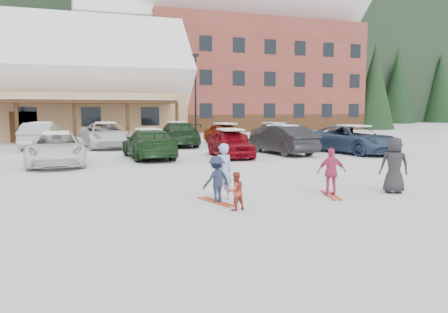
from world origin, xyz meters
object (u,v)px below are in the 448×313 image
object	(u,v)px
lamp_post	(196,91)
parked_car_5	(282,140)
alpine_hotel	(231,55)
parked_car_3	(149,144)
parked_car_12	(225,134)
child_magenta	(331,172)
parked_car_2	(57,149)
toddler_red	(236,191)
parked_car_4	(230,143)
parked_car_11	(178,134)
parked_car_9	(41,136)
adult_skier	(223,172)
parked_car_13	(274,133)
day_lodge	(0,89)
child_navy	(217,179)
parked_car_6	(353,139)
bystander_dark	(394,165)
parked_car_10	(106,135)

from	to	relation	value
lamp_post	parked_car_5	xyz separation A→B (m)	(0.62, -14.62, -3.10)
alpine_hotel	lamp_post	bearing A→B (deg)	-121.13
parked_car_3	parked_car_12	distance (m)	9.14
child_magenta	parked_car_2	xyz separation A→B (m)	(-7.26, 9.63, 0.03)
toddler_red	parked_car_5	distance (m)	13.25
parked_car_12	parked_car_4	bearing A→B (deg)	-115.23
parked_car_5	parked_car_11	xyz separation A→B (m)	(-4.08, 6.66, 0.01)
parked_car_5	parked_car_11	distance (m)	7.81
alpine_hotel	parked_car_9	world-z (taller)	alpine_hotel
adult_skier	parked_car_2	xyz separation A→B (m)	(-4.27, 9.17, -0.06)
parked_car_11	parked_car_13	bearing A→B (deg)	-170.86
day_lodge	parked_car_3	size ratio (longest dim) A/B	5.96
child_magenta	parked_car_13	distance (m)	19.38
parked_car_2	child_navy	bearing A→B (deg)	-66.31
child_navy	child_magenta	distance (m)	3.25
adult_skier	parked_car_6	world-z (taller)	adult_skier
adult_skier	parked_car_6	bearing A→B (deg)	-145.74
parked_car_2	parked_car_12	bearing A→B (deg)	37.45
adult_skier	toddler_red	distance (m)	1.23
parked_car_13	parked_car_11	bearing A→B (deg)	-2.96
bystander_dark	parked_car_5	bearing A→B (deg)	-72.17
parked_car_13	day_lodge	bearing A→B (deg)	-39.13
day_lodge	adult_skier	distance (m)	29.77
child_navy	toddler_red	bearing A→B (deg)	82.45
parked_car_4	parked_car_13	world-z (taller)	parked_car_13
alpine_hotel	parked_car_11	bearing A→B (deg)	-118.45
parked_car_11	lamp_post	bearing A→B (deg)	-111.06
parked_car_13	bystander_dark	bearing A→B (deg)	64.67
bystander_dark	parked_car_11	bearing A→B (deg)	-54.91
toddler_red	parked_car_2	size ratio (longest dim) A/B	0.18
child_navy	parked_car_9	distance (m)	18.48
alpine_hotel	adult_skier	bearing A→B (deg)	-110.70
parked_car_3	parked_car_12	size ratio (longest dim) A/B	1.18
parked_car_5	parked_car_13	bearing A→B (deg)	-119.17
bystander_dark	day_lodge	bearing A→B (deg)	-36.49
toddler_red	day_lodge	bearing A→B (deg)	-85.61
parked_car_10	parked_car_11	world-z (taller)	parked_car_10
lamp_post	parked_car_10	size ratio (longest dim) A/B	1.24
toddler_red	parked_car_11	size ratio (longest dim) A/B	0.17
parked_car_2	parked_car_4	bearing A→B (deg)	3.13
alpine_hotel	parked_car_9	size ratio (longest dim) A/B	6.60
lamp_post	child_magenta	size ratio (longest dim) A/B	5.21
bystander_dark	parked_car_5	world-z (taller)	bystander_dark
child_navy	parked_car_2	world-z (taller)	parked_car_2
child_navy	bystander_dark	xyz separation A→B (m)	(5.15, -0.47, 0.21)
alpine_hotel	parked_car_10	size ratio (longest dim) A/B	5.63
parked_car_10	parked_car_13	bearing A→B (deg)	-3.91
parked_car_10	toddler_red	bearing A→B (deg)	-91.57
parked_car_6	parked_car_13	world-z (taller)	parked_car_6
child_navy	parked_car_13	bearing A→B (deg)	-136.27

